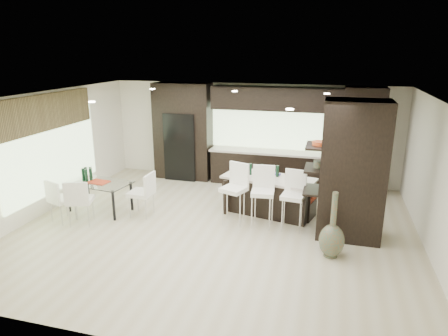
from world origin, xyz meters
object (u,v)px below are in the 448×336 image
(stool_right, at_px, (292,207))
(chair_near, at_px, (81,203))
(stool_mid, at_px, (262,203))
(kitchen_island, at_px, (268,195))
(floor_vase, at_px, (333,225))
(stool_left, at_px, (234,200))
(chair_far, at_px, (63,202))
(bench, at_px, (284,202))
(chair_end, at_px, (141,196))
(dining_table, at_px, (100,197))

(stool_right, xyz_separation_m, chair_near, (-4.35, -0.89, -0.04))
(stool_mid, bearing_deg, stool_right, -4.62)
(kitchen_island, relative_size, stool_right, 2.01)
(stool_mid, xyz_separation_m, floor_vase, (1.42, -0.94, 0.10))
(stool_left, xyz_separation_m, stool_mid, (0.62, 0.00, -0.01))
(kitchen_island, xyz_separation_m, stool_right, (0.62, -0.75, 0.08))
(kitchen_island, height_order, stool_right, stool_right)
(floor_vase, bearing_deg, chair_far, 179.21)
(stool_left, relative_size, bench, 0.78)
(chair_end, bearing_deg, kitchen_island, -70.91)
(chair_far, bearing_deg, kitchen_island, 40.99)
(floor_vase, distance_m, chair_near, 5.15)
(bench, height_order, floor_vase, floor_vase)
(stool_right, bearing_deg, chair_end, -170.41)
(kitchen_island, xyz_separation_m, chair_end, (-2.69, -0.91, 0.04))
(bench, bearing_deg, chair_end, -148.40)
(kitchen_island, xyz_separation_m, stool_mid, (0.00, -0.76, 0.10))
(stool_right, xyz_separation_m, floor_vase, (0.80, -0.95, 0.11))
(kitchen_island, distance_m, stool_mid, 0.77)
(kitchen_island, height_order, bench, kitchen_island)
(floor_vase, xyz_separation_m, chair_near, (-5.15, 0.06, -0.15))
(kitchen_island, distance_m, bench, 0.40)
(stool_mid, height_order, chair_near, stool_mid)
(chair_near, bearing_deg, kitchen_island, 5.27)
(kitchen_island, relative_size, stool_left, 1.92)
(stool_right, bearing_deg, dining_table, -171.07)
(kitchen_island, relative_size, floor_vase, 1.64)
(stool_right, bearing_deg, chair_near, -161.63)
(stool_mid, height_order, dining_table, stool_mid)
(stool_left, distance_m, chair_far, 3.66)
(stool_right, bearing_deg, stool_left, -172.65)
(bench, height_order, dining_table, dining_table)
(stool_mid, height_order, chair_end, stool_mid)
(dining_table, relative_size, chair_near, 1.56)
(floor_vase, bearing_deg, stool_mid, 146.35)
(dining_table, xyz_separation_m, chair_end, (1.04, 0.00, 0.12))
(stool_mid, relative_size, dining_table, 0.73)
(kitchen_island, xyz_separation_m, floor_vase, (1.42, -1.70, 0.19))
(bench, xyz_separation_m, dining_table, (-4.09, -0.97, 0.08))
(stool_mid, bearing_deg, kitchen_island, 84.65)
(kitchen_island, distance_m, stool_left, 0.99)
(chair_far, height_order, chair_end, chair_end)
(dining_table, height_order, chair_far, chair_far)
(stool_right, distance_m, dining_table, 4.35)
(kitchen_island, bearing_deg, chair_near, -143.66)
(stool_left, bearing_deg, floor_vase, -4.62)
(stool_mid, distance_m, bench, 0.93)
(kitchen_island, distance_m, chair_end, 2.84)
(stool_mid, height_order, stool_right, stool_mid)
(stool_mid, distance_m, dining_table, 3.74)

